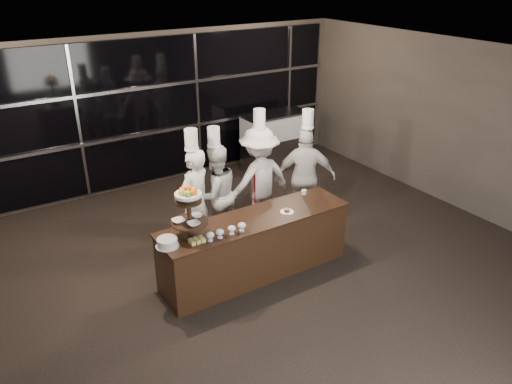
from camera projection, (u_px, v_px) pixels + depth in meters
room at (292, 213)px, 5.85m from camera, size 10.00×10.00×10.00m
window_wall at (141, 113)px, 9.63m from camera, size 8.60×0.10×2.80m
buffet_counter at (255, 246)px, 7.17m from camera, size 2.84×0.74×0.92m
display_stand at (189, 208)px, 6.32m from camera, size 0.48×0.48×0.74m
compotes at (226, 230)px, 6.49m from camera, size 0.58×0.11×0.12m
layer_cake at (167, 243)px, 6.27m from camera, size 0.30×0.30×0.11m
pastry_squares at (197, 241)px, 6.36m from camera, size 0.19×0.12×0.05m
small_plate at (287, 211)px, 7.13m from camera, size 0.20×0.20×0.05m
chef_cup at (304, 192)px, 7.66m from camera, size 0.08×0.08×0.07m
display_case at (275, 138)px, 10.80m from camera, size 1.43×0.63×1.24m
chef_a at (195, 201)px, 7.53m from camera, size 0.74×0.63×2.03m
chef_b at (216, 193)px, 7.93m from camera, size 0.82×0.66×1.93m
chef_c at (259, 179)px, 8.25m from camera, size 1.18×0.70×2.09m
chef_d at (305, 176)px, 8.39m from camera, size 1.09×0.90×2.04m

